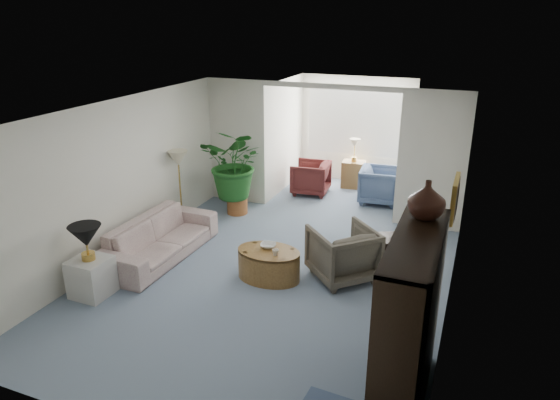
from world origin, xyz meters
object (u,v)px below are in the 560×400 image
at_px(sofa, 160,238).
at_px(sunroom_table, 353,174).
at_px(wingback_chair, 343,253).
at_px(framed_picture, 456,199).
at_px(plant_pot, 237,205).
at_px(end_table, 91,277).
at_px(sunroom_chair_maroon, 311,178).
at_px(entertainment_cabinet, 409,325).
at_px(coffee_cup, 276,252).
at_px(coffee_table, 269,264).
at_px(sunroom_chair_blue, 380,185).
at_px(table_lamp, 85,236).
at_px(coffee_bowl, 268,246).
at_px(cabinet_urn, 427,199).
at_px(side_table_dark, 394,257).
at_px(floor_lamp, 178,158).

distance_m(sofa, sunroom_table, 4.96).
bearing_deg(wingback_chair, framed_picture, 109.47).
relative_size(wingback_chair, plant_pot, 2.19).
bearing_deg(sunroom_table, end_table, -110.49).
xyz_separation_m(sofa, sunroom_chair_maroon, (1.25, 3.79, 0.03)).
height_order(sofa, wingback_chair, wingback_chair).
height_order(framed_picture, sofa, framed_picture).
height_order(framed_picture, entertainment_cabinet, framed_picture).
bearing_deg(wingback_chair, coffee_cup, -12.79).
bearing_deg(coffee_table, plant_pot, 126.40).
bearing_deg(sunroom_chair_blue, entertainment_cabinet, -171.33).
bearing_deg(sunroom_chair_maroon, table_lamp, -20.87).
xyz_separation_m(coffee_bowl, sunroom_chair_maroon, (-0.59, 3.70, -0.13)).
bearing_deg(coffee_bowl, sunroom_table, 87.91).
height_order(cabinet_urn, sunroom_table, cabinet_urn).
bearing_deg(framed_picture, plant_pot, 148.87).
bearing_deg(entertainment_cabinet, sunroom_chair_maroon, 117.07).
height_order(wingback_chair, plant_pot, wingback_chair).
bearing_deg(plant_pot, coffee_bowl, -53.17).
distance_m(coffee_bowl, side_table_dark, 1.86).
bearing_deg(coffee_cup, floor_lamp, 149.96).
bearing_deg(coffee_cup, entertainment_cabinet, -39.85).
distance_m(coffee_bowl, sunroom_chair_maroon, 3.74).
bearing_deg(sunroom_chair_blue, floor_lamp, 122.59).
height_order(side_table_dark, sunroom_chair_blue, sunroom_chair_blue).
xyz_separation_m(coffee_table, wingback_chair, (1.00, 0.42, 0.17)).
bearing_deg(sunroom_chair_blue, end_table, 145.03).
height_order(sofa, sunroom_table, sofa).
bearing_deg(sunroom_chair_blue, sofa, 138.92).
distance_m(sofa, cabinet_urn, 4.67).
bearing_deg(sunroom_chair_blue, wingback_chair, 177.22).
relative_size(table_lamp, sunroom_table, 0.74).
relative_size(plant_pot, sunroom_chair_blue, 0.49).
bearing_deg(wingback_chair, sofa, -36.20).
distance_m(wingback_chair, sunroom_chair_maroon, 3.75).
distance_m(end_table, sunroom_chair_blue, 5.93).
distance_m(sofa, table_lamp, 1.48).
bearing_deg(sunroom_chair_blue, sunroom_table, 39.89).
xyz_separation_m(framed_picture, side_table_dark, (-0.78, 1.02, -1.38)).
bearing_deg(framed_picture, end_table, -167.07).
bearing_deg(sunroom_table, coffee_bowl, -92.09).
height_order(framed_picture, sunroom_chair_maroon, framed_picture).
distance_m(framed_picture, floor_lamp, 5.09).
distance_m(floor_lamp, sunroom_chair_maroon, 3.12).
bearing_deg(sunroom_chair_maroon, cabinet_urn, 24.17).
bearing_deg(sunroom_table, sunroom_chair_blue, -45.00).
relative_size(wingback_chair, cabinet_urn, 2.31).
relative_size(coffee_bowl, sunroom_chair_maroon, 0.30).
relative_size(end_table, sunroom_chair_maroon, 0.71).
xyz_separation_m(table_lamp, floor_lamp, (-0.24, 2.68, 0.35)).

